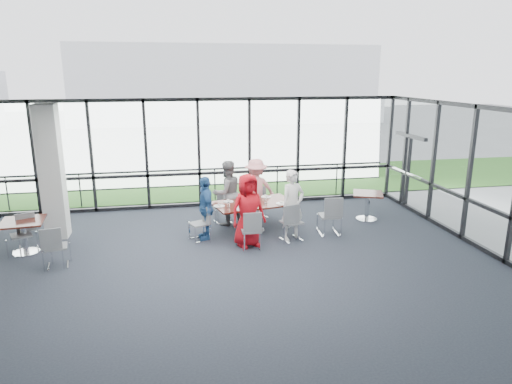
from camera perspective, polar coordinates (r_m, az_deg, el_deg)
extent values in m
cube|color=#1F242F|center=(9.16, -4.66, -10.53)|extent=(12.00, 10.00, 0.02)
cube|color=white|center=(8.32, -5.12, 9.91)|extent=(12.00, 10.00, 0.04)
cube|color=silver|center=(4.06, 3.11, -19.65)|extent=(12.00, 0.10, 3.20)
cube|color=white|center=(13.47, -7.14, 4.82)|extent=(12.00, 0.10, 3.20)
cube|color=white|center=(10.95, 28.14, 0.89)|extent=(0.10, 10.00, 3.20)
cube|color=black|center=(14.09, 18.46, 2.33)|extent=(0.12, 1.60, 2.10)
cube|color=silver|center=(11.81, -24.17, 2.23)|extent=(0.50, 0.50, 3.20)
cube|color=slate|center=(18.68, -8.03, 2.49)|extent=(80.00, 70.00, 0.02)
cube|color=#286020|center=(16.72, -7.67, 1.17)|extent=(80.00, 5.00, 0.01)
cube|color=white|center=(40.54, -4.08, 13.42)|extent=(24.00, 10.00, 6.00)
cylinder|color=#2D2D33|center=(14.28, -7.17, 0.87)|extent=(12.00, 0.06, 0.06)
cube|color=#3D140F|center=(11.36, -0.28, -1.43)|extent=(2.17, 1.50, 0.04)
cylinder|color=silver|center=(11.47, -0.28, -3.23)|extent=(0.12, 0.12, 0.71)
cylinder|color=silver|center=(11.58, -0.28, -4.83)|extent=(0.56, 0.56, 0.03)
cube|color=#3D140F|center=(11.22, -27.18, -3.31)|extent=(0.96, 0.96, 0.04)
cylinder|color=silver|center=(11.33, -26.96, -5.12)|extent=(0.12, 0.12, 0.71)
cube|color=#3D140F|center=(12.63, 13.82, -0.20)|extent=(1.00, 1.00, 0.04)
cylinder|color=silver|center=(12.73, 13.72, -1.83)|extent=(0.12, 0.12, 0.71)
imported|color=#AA0C15|center=(10.38, -1.03, -2.30)|extent=(0.96, 0.77, 1.70)
imported|color=silver|center=(10.82, 4.61, -1.66)|extent=(0.74, 0.64, 1.70)
imported|color=slate|center=(11.88, -3.64, -0.13)|extent=(0.96, 0.78, 1.70)
imported|color=pink|center=(12.31, 0.00, 0.33)|extent=(1.14, 0.69, 1.66)
imported|color=#285690|center=(10.92, -6.30, -1.98)|extent=(0.55, 0.93, 1.54)
cylinder|color=white|center=(10.80, -2.05, -2.14)|extent=(0.27, 0.27, 0.01)
cylinder|color=white|center=(11.27, 3.22, -1.44)|extent=(0.27, 0.27, 0.01)
cylinder|color=white|center=(11.45, -3.46, -1.19)|extent=(0.25, 0.25, 0.01)
cylinder|color=white|center=(11.86, 1.26, -0.60)|extent=(0.26, 0.26, 0.01)
cylinder|color=white|center=(11.07, -4.63, -1.76)|extent=(0.28, 0.28, 0.01)
cylinder|color=white|center=(10.99, -0.97, -1.54)|extent=(0.06, 0.06, 0.13)
cylinder|color=white|center=(11.26, 1.22, -1.10)|extent=(0.07, 0.07, 0.14)
cylinder|color=white|center=(11.59, -0.46, -0.61)|extent=(0.08, 0.08, 0.15)
cylinder|color=white|center=(10.93, -3.45, -1.65)|extent=(0.07, 0.07, 0.13)
cube|color=beige|center=(10.89, -0.31, -2.03)|extent=(0.39, 0.37, 0.00)
cube|color=beige|center=(11.45, 3.84, -1.22)|extent=(0.30, 0.22, 0.00)
cube|color=beige|center=(11.82, -0.30, -0.67)|extent=(0.33, 0.37, 0.00)
cube|color=black|center=(11.36, -0.20, -1.23)|extent=(0.10, 0.07, 0.04)
cylinder|color=#950100|center=(11.36, -0.27, -0.85)|extent=(0.06, 0.06, 0.18)
cylinder|color=#1B7E2C|center=(11.34, -0.14, -0.82)|extent=(0.05, 0.05, 0.20)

